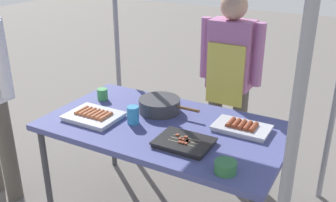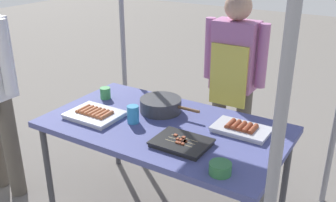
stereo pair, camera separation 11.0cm
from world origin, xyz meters
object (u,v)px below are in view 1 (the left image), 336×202
(tray_meat_skewers, at_px, (184,143))
(vendor_woman, at_px, (230,72))
(drink_cup_by_wok, at_px, (133,115))
(cooking_wok, at_px, (160,105))
(tray_grilled_sausages, at_px, (94,116))
(stall_table, at_px, (164,131))
(drink_cup_near_edge, at_px, (102,94))
(condiment_bowl, at_px, (225,167))
(tray_pork_links, at_px, (242,127))

(tray_meat_skewers, xyz_separation_m, vendor_woman, (-0.10, 1.00, 0.13))
(tray_meat_skewers, bearing_deg, drink_cup_by_wok, 166.84)
(cooking_wok, bearing_deg, tray_grilled_sausages, -136.43)
(tray_grilled_sausages, distance_m, cooking_wok, 0.47)
(tray_grilled_sausages, bearing_deg, vendor_woman, 57.75)
(tray_meat_skewers, height_order, cooking_wok, cooking_wok)
(vendor_woman, bearing_deg, cooking_wok, 67.09)
(stall_table, distance_m, tray_meat_skewers, 0.31)
(stall_table, distance_m, drink_cup_near_edge, 0.65)
(tray_grilled_sausages, distance_m, condiment_bowl, 1.04)
(stall_table, relative_size, condiment_bowl, 13.37)
(condiment_bowl, bearing_deg, tray_pork_links, 99.52)
(stall_table, height_order, drink_cup_by_wok, drink_cup_by_wok)
(vendor_woman, bearing_deg, drink_cup_by_wok, 69.59)
(tray_meat_skewers, relative_size, condiment_bowl, 2.77)
(tray_pork_links, xyz_separation_m, condiment_bowl, (0.08, -0.51, 0.01))
(drink_cup_near_edge, xyz_separation_m, vendor_woman, (0.77, 0.67, 0.10))
(drink_cup_by_wok, bearing_deg, tray_grilled_sausages, -165.67)
(drink_cup_by_wok, bearing_deg, cooking_wok, 76.44)
(tray_grilled_sausages, distance_m, drink_cup_near_edge, 0.34)
(stall_table, relative_size, cooking_wok, 3.52)
(tray_meat_skewers, bearing_deg, vendor_woman, 95.55)
(drink_cup_by_wok, bearing_deg, tray_pork_links, 20.54)
(cooking_wok, height_order, drink_cup_by_wok, drink_cup_by_wok)
(drink_cup_by_wok, bearing_deg, drink_cup_near_edge, 152.05)
(tray_grilled_sausages, distance_m, tray_meat_skewers, 0.71)
(tray_meat_skewers, relative_size, drink_cup_by_wok, 2.78)
(tray_meat_skewers, relative_size, tray_pork_links, 0.93)
(tray_grilled_sausages, bearing_deg, tray_pork_links, 18.77)
(tray_meat_skewers, xyz_separation_m, drink_cup_by_wok, (-0.43, 0.10, 0.04))
(stall_table, distance_m, condiment_bowl, 0.66)
(tray_grilled_sausages, distance_m, drink_cup_by_wok, 0.29)
(tray_meat_skewers, relative_size, cooking_wok, 0.73)
(condiment_bowl, distance_m, vendor_woman, 1.23)
(tray_grilled_sausages, relative_size, condiment_bowl, 3.01)
(tray_grilled_sausages, relative_size, cooking_wok, 0.79)
(stall_table, distance_m, drink_cup_by_wok, 0.24)
(tray_meat_skewers, height_order, vendor_woman, vendor_woman)
(stall_table, xyz_separation_m, drink_cup_near_edge, (-0.63, 0.15, 0.10))
(stall_table, bearing_deg, drink_cup_near_edge, 166.81)
(tray_grilled_sausages, height_order, vendor_woman, vendor_woman)
(cooking_wok, xyz_separation_m, drink_cup_by_wok, (-0.06, -0.25, 0.01))
(tray_grilled_sausages, bearing_deg, tray_meat_skewers, -2.42)
(stall_table, xyz_separation_m, condiment_bowl, (0.56, -0.34, 0.08))
(tray_grilled_sausages, bearing_deg, cooking_wok, 43.57)
(cooking_wok, bearing_deg, tray_meat_skewers, -43.45)
(drink_cup_by_wok, height_order, vendor_woman, vendor_woman)
(tray_meat_skewers, height_order, drink_cup_by_wok, drink_cup_by_wok)
(tray_grilled_sausages, xyz_separation_m, condiment_bowl, (1.03, -0.18, 0.01))
(tray_meat_skewers, relative_size, vendor_woman, 0.22)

